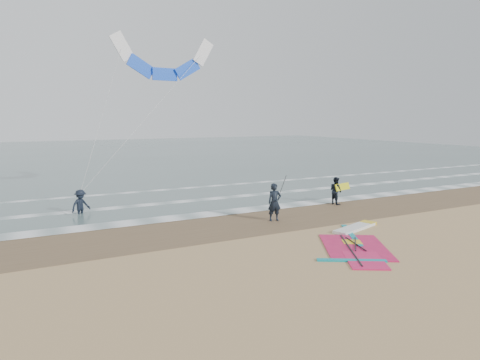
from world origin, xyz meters
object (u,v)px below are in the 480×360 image
person_standing (275,202)px  surf_kite (164,62)px  windsurf_rig (356,241)px  person_walking (336,191)px  person_wading (80,199)px

person_standing → surf_kite: size_ratio=0.21×
windsurf_rig → person_standing: (-1.02, 4.55, 0.88)m
person_standing → windsurf_rig: bearing=-66.3°
person_walking → person_wading: person_wading is taller
windsurf_rig → surf_kite: size_ratio=0.64×
windsurf_rig → person_walking: bearing=56.3°
person_wading → surf_kite: bearing=-2.1°
windsurf_rig → person_wading: size_ratio=3.45×
windsurf_rig → person_wading: 13.80m
person_standing → person_walking: 5.55m
person_walking → person_wading: 13.92m
windsurf_rig → surf_kite: bearing=105.7°
windsurf_rig → person_walking: 7.67m
person_wading → surf_kite: size_ratio=0.19×
windsurf_rig → surf_kite: (-3.64, 12.95, 8.18)m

